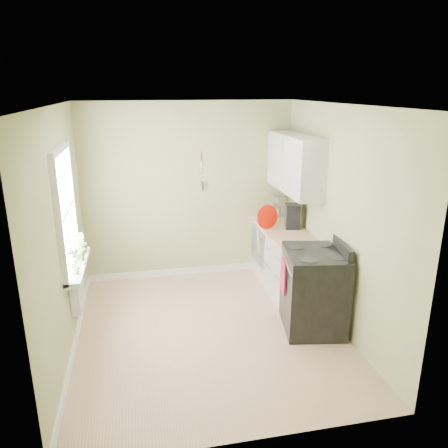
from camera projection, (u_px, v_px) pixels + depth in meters
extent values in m
cube|color=tan|center=(210.00, 332.00, 5.39)|extent=(3.20, 3.60, 0.02)
cube|color=white|center=(207.00, 104.00, 4.58)|extent=(3.20, 3.60, 0.02)
cube|color=tan|center=(189.00, 192.00, 6.68)|extent=(3.20, 0.02, 2.70)
cube|color=tan|center=(61.00, 236.00, 4.68)|extent=(0.02, 3.60, 2.70)
cube|color=tan|center=(339.00, 219.00, 5.30)|extent=(0.02, 3.60, 2.70)
cube|color=white|center=(284.00, 260.00, 6.45)|extent=(0.60, 1.60, 0.87)
cube|color=#D7AC83|center=(285.00, 231.00, 6.31)|extent=(0.64, 1.60, 0.04)
cube|color=white|center=(295.00, 164.00, 6.14)|extent=(0.35, 1.40, 0.80)
cube|color=white|center=(64.00, 211.00, 4.90)|extent=(0.02, 1.00, 1.30)
cube|color=white|center=(59.00, 150.00, 4.70)|extent=(0.06, 1.14, 0.07)
cube|color=white|center=(73.00, 267.00, 5.11)|extent=(0.06, 1.14, 0.07)
cube|color=white|center=(66.00, 211.00, 4.91)|extent=(0.04, 1.00, 0.04)
cube|color=white|center=(78.00, 265.00, 5.12)|extent=(0.18, 1.14, 0.04)
cube|color=white|center=(78.00, 293.00, 5.16)|extent=(0.12, 0.50, 0.35)
cylinder|color=#D7AC83|center=(201.00, 157.00, 6.53)|extent=(0.02, 0.02, 0.10)
cylinder|color=silver|center=(201.00, 165.00, 6.57)|extent=(0.01, 0.01, 0.16)
cylinder|color=silver|center=(202.00, 187.00, 6.67)|extent=(0.01, 0.14, 0.14)
cube|color=black|center=(314.00, 291.00, 5.35)|extent=(0.83, 0.93, 0.97)
cube|color=black|center=(316.00, 253.00, 5.20)|extent=(0.83, 0.93, 0.03)
cube|color=black|center=(341.00, 246.00, 5.24)|extent=(0.21, 0.82, 0.15)
cylinder|color=#B2B2B7|center=(287.00, 265.00, 5.17)|extent=(0.14, 0.66, 0.02)
cube|color=#B1142A|center=(283.00, 276.00, 5.33)|extent=(0.06, 0.24, 0.41)
cube|color=#B2B2B7|center=(278.00, 213.00, 6.99)|extent=(0.21, 0.29, 0.07)
cube|color=#B2B2B7|center=(276.00, 204.00, 7.06)|extent=(0.11, 0.08, 0.19)
cube|color=#B2B2B7|center=(278.00, 199.00, 6.93)|extent=(0.16, 0.28, 0.09)
sphere|color=#B2B2B7|center=(276.00, 196.00, 7.02)|extent=(0.11, 0.11, 0.11)
cylinder|color=silver|center=(279.00, 211.00, 6.92)|extent=(0.15, 0.15, 0.12)
cylinder|color=silver|center=(265.00, 221.00, 6.45)|extent=(0.12, 0.12, 0.16)
cone|color=silver|center=(265.00, 215.00, 6.42)|extent=(0.12, 0.12, 0.04)
cylinder|color=silver|center=(260.00, 220.00, 6.42)|extent=(0.11, 0.03, 0.08)
cube|color=black|center=(292.00, 216.00, 6.34)|extent=(0.25, 0.26, 0.36)
cylinder|color=black|center=(290.00, 223.00, 6.36)|extent=(0.11, 0.11, 0.12)
cylinder|color=#C71100|center=(267.00, 217.00, 6.30)|extent=(0.35, 0.18, 0.36)
cylinder|color=beige|center=(289.00, 245.00, 5.60)|extent=(0.07, 0.07, 0.07)
cylinder|color=#C71100|center=(289.00, 242.00, 5.59)|extent=(0.07, 0.07, 0.01)
imported|color=#4A7F33|center=(74.00, 261.00, 4.78)|extent=(0.18, 0.20, 0.31)
imported|color=#4A7F33|center=(78.00, 247.00, 5.18)|extent=(0.22, 0.23, 0.33)
imported|color=#4A7F33|center=(81.00, 242.00, 5.43)|extent=(0.18, 0.18, 0.28)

